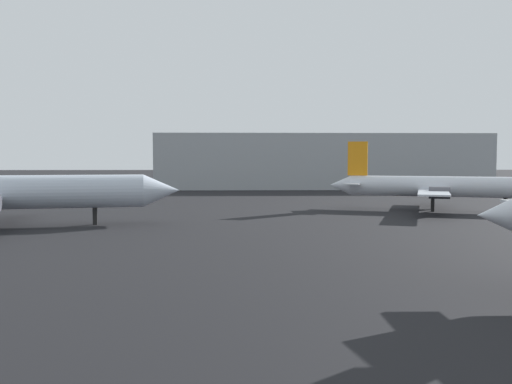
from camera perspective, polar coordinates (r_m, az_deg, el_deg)
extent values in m
cylinder|color=#B2BCCC|center=(56.22, -25.40, -0.04)|extent=(26.38, 7.92, 3.26)
cone|color=#B2BCCC|center=(54.78, -10.03, 0.16)|extent=(4.12, 3.86, 3.26)
cylinder|color=#4C4C54|center=(60.50, -24.95, -0.42)|extent=(2.76, 1.95, 1.52)
cube|color=black|center=(55.12, -16.79, -2.49)|extent=(0.49, 0.49, 1.68)
cylinder|color=silver|center=(70.65, 19.26, 0.55)|extent=(22.21, 10.00, 2.57)
cone|color=silver|center=(71.43, 8.99, 0.74)|extent=(3.53, 3.37, 2.57)
cube|color=silver|center=(70.64, 18.34, 0.26)|extent=(11.08, 23.37, 0.19)
cube|color=silver|center=(71.17, 10.44, 0.92)|extent=(4.04, 6.95, 0.13)
cube|color=orange|center=(71.04, 10.79, 3.53)|extent=(2.48, 1.08, 4.43)
cylinder|color=#4C4C54|center=(75.14, 18.82, 0.34)|extent=(2.73, 2.15, 1.44)
cylinder|color=#4C4C54|center=(66.19, 18.97, -0.08)|extent=(2.73, 2.15, 1.44)
cube|color=black|center=(71.36, 25.06, -1.30)|extent=(0.51, 0.51, 1.75)
cube|color=black|center=(72.35, 18.30, -1.08)|extent=(0.51, 0.51, 1.75)
cube|color=black|center=(69.18, 18.33, -1.28)|extent=(0.51, 0.51, 1.75)
cube|color=#999EA3|center=(121.39, 6.74, 3.27)|extent=(71.20, 20.74, 11.79)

